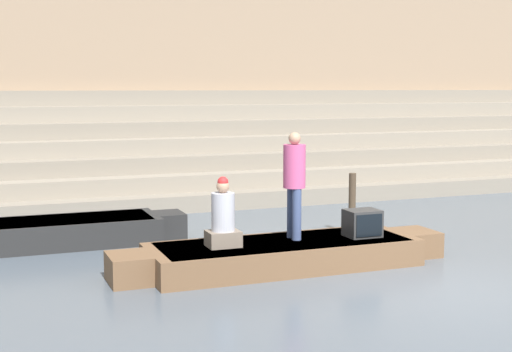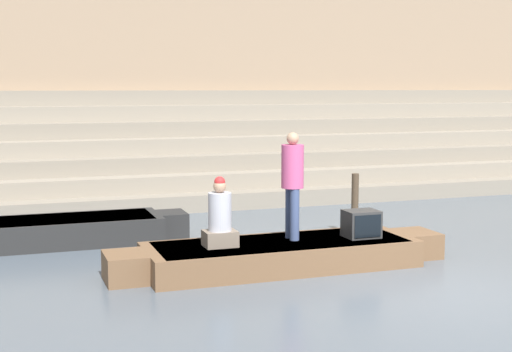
{
  "view_description": "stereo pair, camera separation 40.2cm",
  "coord_description": "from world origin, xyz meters",
  "px_view_note": "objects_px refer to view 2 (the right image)",
  "views": [
    {
      "loc": [
        -6.03,
        -7.96,
        2.83
      ],
      "look_at": [
        -1.66,
        3.34,
        1.32
      ],
      "focal_mm": 50.0,
      "sensor_mm": 36.0,
      "label": 1
    },
    {
      "loc": [
        -5.65,
        -8.1,
        2.83
      ],
      "look_at": [
        -1.66,
        3.34,
        1.32
      ],
      "focal_mm": 50.0,
      "sensor_mm": 36.0,
      "label": 2
    }
  ],
  "objects_px": {
    "mooring_post": "(355,205)",
    "person_rowing": "(220,219)",
    "rowboat_main": "(281,254)",
    "moored_boat_shore": "(58,231)",
    "tv_set": "(361,224)",
    "person_standing": "(292,178)"
  },
  "relations": [
    {
      "from": "rowboat_main",
      "to": "moored_boat_shore",
      "type": "height_order",
      "value": "moored_boat_shore"
    },
    {
      "from": "mooring_post",
      "to": "person_rowing",
      "type": "bearing_deg",
      "value": -150.55
    },
    {
      "from": "person_rowing",
      "to": "moored_boat_shore",
      "type": "xyz_separation_m",
      "value": [
        -2.21,
        2.91,
        -0.59
      ]
    },
    {
      "from": "person_rowing",
      "to": "tv_set",
      "type": "height_order",
      "value": "person_rowing"
    },
    {
      "from": "moored_boat_shore",
      "to": "mooring_post",
      "type": "distance_m",
      "value": 5.55
    },
    {
      "from": "tv_set",
      "to": "moored_boat_shore",
      "type": "xyz_separation_m",
      "value": [
        -4.56,
        3.02,
        -0.39
      ]
    },
    {
      "from": "rowboat_main",
      "to": "tv_set",
      "type": "distance_m",
      "value": 1.42
    },
    {
      "from": "person_standing",
      "to": "tv_set",
      "type": "bearing_deg",
      "value": -2.56
    },
    {
      "from": "person_standing",
      "to": "moored_boat_shore",
      "type": "height_order",
      "value": "person_standing"
    },
    {
      "from": "moored_boat_shore",
      "to": "person_rowing",
      "type": "bearing_deg",
      "value": -54.32
    },
    {
      "from": "person_rowing",
      "to": "mooring_post",
      "type": "xyz_separation_m",
      "value": [
        3.22,
        1.82,
        -0.24
      ]
    },
    {
      "from": "rowboat_main",
      "to": "person_rowing",
      "type": "distance_m",
      "value": 1.17
    },
    {
      "from": "person_standing",
      "to": "tv_set",
      "type": "height_order",
      "value": "person_standing"
    },
    {
      "from": "person_standing",
      "to": "mooring_post",
      "type": "height_order",
      "value": "person_standing"
    },
    {
      "from": "tv_set",
      "to": "mooring_post",
      "type": "bearing_deg",
      "value": 57.42
    },
    {
      "from": "person_rowing",
      "to": "tv_set",
      "type": "distance_m",
      "value": 2.36
    },
    {
      "from": "mooring_post",
      "to": "person_standing",
      "type": "bearing_deg",
      "value": -139.5
    },
    {
      "from": "mooring_post",
      "to": "tv_set",
      "type": "bearing_deg",
      "value": -114.27
    },
    {
      "from": "person_standing",
      "to": "mooring_post",
      "type": "xyz_separation_m",
      "value": [
        1.98,
        1.69,
        -0.8
      ]
    },
    {
      "from": "person_rowing",
      "to": "mooring_post",
      "type": "relative_size",
      "value": 0.89
    },
    {
      "from": "rowboat_main",
      "to": "person_standing",
      "type": "xyz_separation_m",
      "value": [
        0.24,
        0.13,
        1.18
      ]
    },
    {
      "from": "tv_set",
      "to": "moored_boat_shore",
      "type": "bearing_deg",
      "value": 138.17
    }
  ]
}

